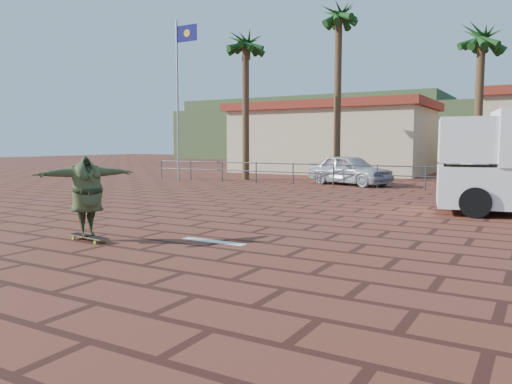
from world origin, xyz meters
TOP-DOWN VIEW (x-y plane):
  - ground at (0.00, 0.00)m, footprint 120.00×120.00m
  - paint_stripe at (0.70, -1.20)m, footprint 1.40×0.22m
  - guardrail at (0.00, 12.00)m, footprint 24.06×0.06m
  - flagpole at (-9.87, 11.00)m, footprint 1.30×0.10m
  - palm_far_left at (-7.50, 13.50)m, footprint 2.40×2.40m
  - palm_left at (-3.00, 15.00)m, footprint 2.40×2.40m
  - palm_center at (3.50, 15.50)m, footprint 2.40×2.40m
  - building_west at (-6.00, 22.00)m, footprint 12.60×7.60m
  - hill_front at (0.00, 50.00)m, footprint 70.00×18.00m
  - hill_back at (-22.00, 56.00)m, footprint 35.00×14.00m
  - longboard at (-1.44, -2.38)m, footprint 1.06×0.35m
  - skateboarder at (-1.44, -2.38)m, footprint 1.25×1.97m
  - car_silver at (-1.58, 13.00)m, footprint 4.41×2.92m

SIDE VIEW (x-z plane):
  - ground at x=0.00m, z-range 0.00..0.00m
  - paint_stripe at x=0.70m, z-range 0.00..0.01m
  - longboard at x=-1.44m, z-range 0.03..0.13m
  - guardrail at x=0.00m, z-range 0.18..1.18m
  - car_silver at x=-1.58m, z-range 0.00..1.40m
  - skateboarder at x=-1.44m, z-range 0.10..1.67m
  - building_west at x=-6.00m, z-range 0.03..4.53m
  - hill_front at x=0.00m, z-range 0.00..6.00m
  - hill_back at x=-22.00m, z-range 0.00..8.00m
  - flagpole at x=-9.87m, z-range 0.64..8.64m
  - palm_center at x=3.50m, z-range 2.49..10.24m
  - palm_far_left at x=-7.50m, z-range 2.71..10.96m
  - palm_left at x=-3.00m, z-range 3.23..12.68m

